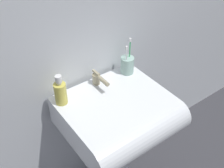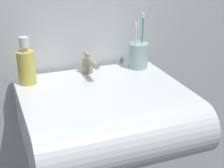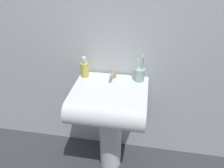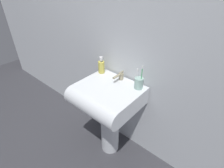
% 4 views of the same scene
% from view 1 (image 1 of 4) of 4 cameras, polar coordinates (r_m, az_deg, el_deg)
% --- Properties ---
extents(wall_back, '(5.00, 0.05, 2.40)m').
position_cam_1_polar(wall_back, '(1.38, -6.03, 15.24)').
color(wall_back, silver).
rests_on(wall_back, ground).
extents(sink_pedestal, '(0.18, 0.18, 0.64)m').
position_cam_1_polar(sink_pedestal, '(1.77, 0.32, -14.85)').
color(sink_pedestal, white).
rests_on(sink_pedestal, ground).
extents(sink_basin, '(0.54, 0.50, 0.16)m').
position_cam_1_polar(sink_basin, '(1.44, 1.77, -6.80)').
color(sink_basin, white).
rests_on(sink_basin, sink_pedestal).
extents(faucet, '(0.04, 0.14, 0.08)m').
position_cam_1_polar(faucet, '(1.48, -2.96, 0.99)').
color(faucet, tan).
rests_on(faucet, sink_basin).
extents(toothbrush_cup, '(0.07, 0.07, 0.21)m').
position_cam_1_polar(toothbrush_cup, '(1.57, 3.13, 3.92)').
color(toothbrush_cup, '#99BFB2').
rests_on(toothbrush_cup, sink_basin).
extents(soap_bottle, '(0.06, 0.06, 0.16)m').
position_cam_1_polar(soap_bottle, '(1.38, -10.43, -1.68)').
color(soap_bottle, gold).
rests_on(soap_bottle, sink_basin).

